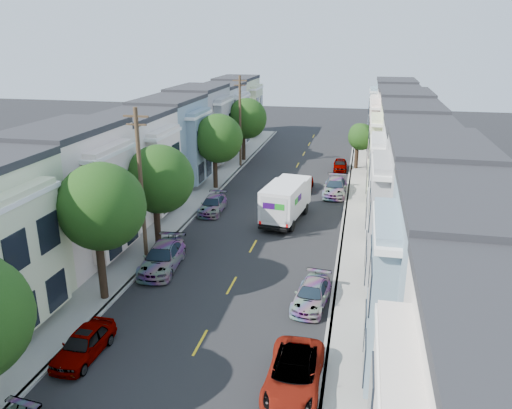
{
  "coord_description": "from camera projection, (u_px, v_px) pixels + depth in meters",
  "views": [
    {
      "loc": [
        7.01,
        -25.77,
        14.15
      ],
      "look_at": [
        -0.38,
        8.77,
        2.2
      ],
      "focal_mm": 35.0,
      "sensor_mm": 36.0,
      "label": 1
    }
  ],
  "objects": [
    {
      "name": "road_slab",
      "position": [
        275.0,
        206.0,
        43.69
      ],
      "size": [
        12.0,
        70.0,
        0.02
      ],
      "primitive_type": "cube",
      "color": "black",
      "rests_on": "ground"
    },
    {
      "name": "townhouse_row_right",
      "position": [
        407.0,
        215.0,
        41.48
      ],
      "size": [
        5.0,
        70.0,
        8.5
      ],
      "primitive_type": "cube",
      "color": "beige",
      "rests_on": "ground"
    },
    {
      "name": "parked_left_c",
      "position": [
        162.0,
        258.0,
        31.76
      ],
      "size": [
        2.59,
        5.26,
        1.52
      ],
      "primitive_type": "imported",
      "rotation": [
        0.0,
        0.0,
        0.09
      ],
      "color": "#B2B2B2",
      "rests_on": "ground"
    },
    {
      "name": "utility_pole_near",
      "position": [
        141.0,
        187.0,
        31.25
      ],
      "size": [
        1.6,
        0.26,
        10.0
      ],
      "color": "#42301E",
      "rests_on": "ground"
    },
    {
      "name": "townhouse_row_left",
      "position": [
        156.0,
        198.0,
        45.9
      ],
      "size": [
        5.0,
        70.0,
        8.5
      ],
      "primitive_type": "cube",
      "color": "beige",
      "rests_on": "ground"
    },
    {
      "name": "tree_d",
      "position": [
        217.0,
        139.0,
        47.06
      ],
      "size": [
        4.63,
        4.63,
        7.31
      ],
      "color": "black",
      "rests_on": "ground"
    },
    {
      "name": "curb_right",
      "position": [
        345.0,
        210.0,
        42.47
      ],
      "size": [
        0.3,
        70.0,
        0.15
      ],
      "primitive_type": "cube",
      "color": "gray",
      "rests_on": "ground"
    },
    {
      "name": "parked_right_c",
      "position": [
        335.0,
        187.0,
        46.63
      ],
      "size": [
        2.14,
        4.95,
        1.48
      ],
      "primitive_type": "imported",
      "rotation": [
        0.0,
        0.0,
        -0.02
      ],
      "color": "black",
      "rests_on": "ground"
    },
    {
      "name": "lead_sedan",
      "position": [
        305.0,
        183.0,
        48.16
      ],
      "size": [
        1.71,
        4.12,
        1.32
      ],
      "primitive_type": "imported",
      "rotation": [
        0.0,
        0.0,
        0.04
      ],
      "color": "black",
      "rests_on": "ground"
    },
    {
      "name": "centerline",
      "position": [
        275.0,
        206.0,
        43.69
      ],
      "size": [
        0.12,
        70.0,
        0.01
      ],
      "primitive_type": "cube",
      "color": "gold",
      "rests_on": "ground"
    },
    {
      "name": "sidewalk_right",
      "position": [
        361.0,
        211.0,
        42.21
      ],
      "size": [
        2.6,
        70.0,
        0.15
      ],
      "primitive_type": "cube",
      "color": "gray",
      "rests_on": "ground"
    },
    {
      "name": "tree_far_r",
      "position": [
        360.0,
        137.0,
        54.61
      ],
      "size": [
        2.92,
        2.92,
        5.14
      ],
      "color": "black",
      "rests_on": "ground"
    },
    {
      "name": "parked_right_b",
      "position": [
        312.0,
        295.0,
        27.5
      ],
      "size": [
        2.14,
        4.27,
        1.23
      ],
      "primitive_type": "imported",
      "rotation": [
        0.0,
        0.0,
        -0.1
      ],
      "color": "silver",
      "rests_on": "ground"
    },
    {
      "name": "tree_e",
      "position": [
        246.0,
        119.0,
        57.98
      ],
      "size": [
        4.7,
        4.7,
        7.42
      ],
      "color": "black",
      "rests_on": "ground"
    },
    {
      "name": "sidewalk_left",
      "position": [
        195.0,
        200.0,
        45.12
      ],
      "size": [
        2.6,
        70.0,
        0.15
      ],
      "primitive_type": "cube",
      "color": "gray",
      "rests_on": "ground"
    },
    {
      "name": "parked_right_a",
      "position": [
        294.0,
        375.0,
        20.9
      ],
      "size": [
        2.3,
        4.96,
        1.38
      ],
      "primitive_type": "imported",
      "rotation": [
        0.0,
        0.0,
        0.0
      ],
      "color": "#4A4A4A",
      "rests_on": "ground"
    },
    {
      "name": "parked_right_d",
      "position": [
        340.0,
        165.0,
        55.26
      ],
      "size": [
        1.61,
        3.87,
        1.24
      ],
      "primitive_type": "imported",
      "rotation": [
        0.0,
        0.0,
        0.04
      ],
      "color": "#112238",
      "rests_on": "ground"
    },
    {
      "name": "fedex_truck",
      "position": [
        286.0,
        200.0,
        39.79
      ],
      "size": [
        2.55,
        6.61,
        3.17
      ],
      "rotation": [
        0.0,
        0.0,
        -0.13
      ],
      "color": "silver",
      "rests_on": "ground"
    },
    {
      "name": "utility_pole_far",
      "position": [
        240.0,
        122.0,
        55.33
      ],
      "size": [
        1.6,
        0.26,
        10.0
      ],
      "color": "#42301E",
      "rests_on": "ground"
    },
    {
      "name": "ground",
      "position": [
        232.0,
        286.0,
        29.8
      ],
      "size": [
        160.0,
        160.0,
        0.0
      ],
      "primitive_type": "plane",
      "color": "black",
      "rests_on": "ground"
    },
    {
      "name": "tree_b",
      "position": [
        100.0,
        207.0,
        26.4
      ],
      "size": [
        4.7,
        4.7,
        7.95
      ],
      "color": "black",
      "rests_on": "ground"
    },
    {
      "name": "parked_left_d",
      "position": [
        213.0,
        205.0,
        42.07
      ],
      "size": [
        2.06,
        4.45,
        1.31
      ],
      "primitive_type": "imported",
      "rotation": [
        0.0,
        0.0,
        0.05
      ],
      "color": "black",
      "rests_on": "ground"
    },
    {
      "name": "tree_c",
      "position": [
        158.0,
        179.0,
        33.84
      ],
      "size": [
        4.7,
        4.7,
        7.3
      ],
      "color": "black",
      "rests_on": "ground"
    },
    {
      "name": "parked_left_b",
      "position": [
        84.0,
        344.0,
        23.0
      ],
      "size": [
        1.66,
        4.13,
        1.33
      ],
      "primitive_type": "imported",
      "rotation": [
        0.0,
        0.0,
        -0.02
      ],
      "color": "#15103C",
      "rests_on": "ground"
    },
    {
      "name": "curb_left",
      "position": [
        209.0,
        201.0,
        44.87
      ],
      "size": [
        0.3,
        70.0,
        0.15
      ],
      "primitive_type": "cube",
      "color": "gray",
      "rests_on": "ground"
    }
  ]
}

